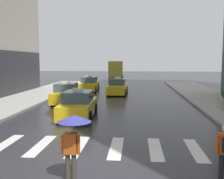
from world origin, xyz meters
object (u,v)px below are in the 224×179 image
Objects in this scene: taxi_third at (118,87)px; taxi_fourth at (89,85)px; taxi_lead at (78,106)px; pedestrian_with_umbrella at (73,130)px; taxi_second at (66,94)px; box_truck at (116,70)px.

taxi_fourth is at bearing 141.29° from taxi_third.
taxi_lead and taxi_third have the same top height.
taxi_fourth is at bearing 98.80° from pedestrian_with_umbrella.
box_truck is (2.30, 23.93, 1.13)m from taxi_second.
taxi_lead is 29.47m from box_truck.
box_truck is at bearing 94.73° from taxi_third.
taxi_third is (1.59, 11.57, 0.00)m from taxi_lead.
taxi_fourth is 23.22m from pedestrian_with_umbrella.
taxi_lead is at bearing -90.22° from box_truck.
box_truck is 3.92× the size of pedestrian_with_umbrella.
taxi_second is 7.13m from taxi_third.
taxi_second is 1.01× the size of taxi_fourth.
pedestrian_with_umbrella reaches higher than taxi_lead.
taxi_lead is at bearing -97.83° from taxi_third.
taxi_third is 2.36× the size of pedestrian_with_umbrella.
box_truck is at bearing 89.78° from taxi_lead.
taxi_fourth is 0.60× the size of box_truck.
box_truck is at bearing 84.50° from taxi_second.
taxi_lead is 0.60× the size of box_truck.
box_truck reaches higher than taxi_second.
taxi_lead and taxi_fourth have the same top height.
taxi_third is at bearing -38.71° from taxi_fourth.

